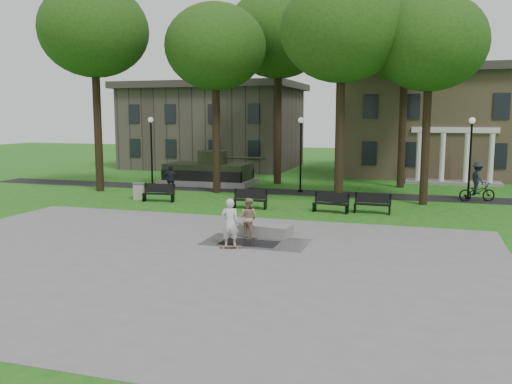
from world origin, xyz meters
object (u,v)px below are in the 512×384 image
concrete_block (264,230)px  friend_watching (248,218)px  cyclist (477,185)px  trash_bin (139,191)px  skateboarder (230,223)px  park_bench_0 (159,192)px

concrete_block → friend_watching: friend_watching is taller
cyclist → trash_bin: 19.39m
skateboarder → friend_watching: 1.70m
cyclist → friend_watching: bearing=122.8°
concrete_block → park_bench_0: 10.59m
concrete_block → skateboarder: 2.46m
skateboarder → cyclist: (9.68, 14.32, -0.01)m
friend_watching → cyclist: 15.82m
concrete_block → trash_bin: 12.08m
cyclist → park_bench_0: 18.02m
skateboarder → trash_bin: size_ratio=1.89×
skateboarder → park_bench_0: skateboarder is taller
park_bench_0 → skateboarder: bearing=-55.7°
trash_bin → park_bench_0: bearing=-16.0°
cyclist → concrete_block: bearing=123.0°
cyclist → trash_bin: size_ratio=2.34×
concrete_block → trash_bin: trash_bin is taller
concrete_block → friend_watching: size_ratio=1.38×
trash_bin → concrete_block: bearing=-36.3°
park_bench_0 → trash_bin: 1.60m
friend_watching → cyclist: size_ratio=0.71×
trash_bin → friend_watching: bearing=-40.0°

